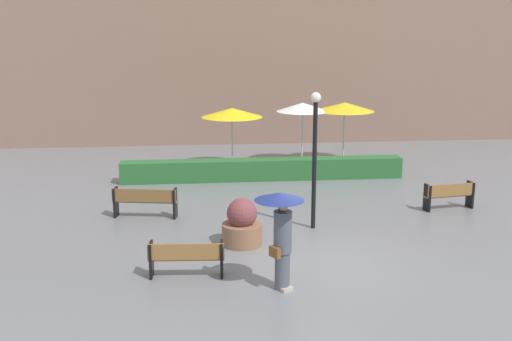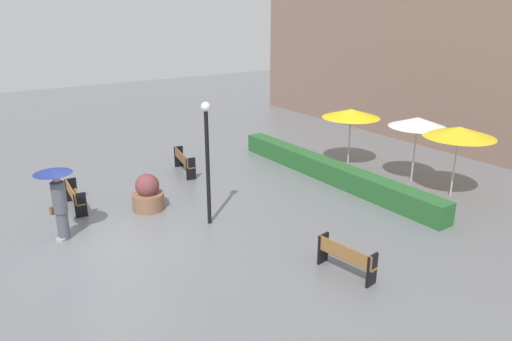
% 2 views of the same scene
% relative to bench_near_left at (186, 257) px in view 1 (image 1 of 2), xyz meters
% --- Properties ---
extents(ground_plane, '(60.00, 60.00, 0.00)m').
position_rel_bench_near_left_xyz_m(ground_plane, '(3.14, 0.34, -0.48)').
color(ground_plane, slate).
extents(bench_near_left, '(1.69, 0.48, 0.81)m').
position_rel_bench_near_left_xyz_m(bench_near_left, '(0.00, 0.00, 0.00)').
color(bench_near_left, olive).
rests_on(bench_near_left, ground).
extents(bench_far_right, '(1.61, 0.59, 0.81)m').
position_rel_bench_near_left_xyz_m(bench_far_right, '(7.89, 4.43, 0.00)').
color(bench_far_right, olive).
rests_on(bench_far_right, ground).
extents(bench_far_left, '(1.90, 0.69, 0.87)m').
position_rel_bench_near_left_xyz_m(bench_far_left, '(-1.24, 4.52, 0.05)').
color(bench_far_left, brown).
rests_on(bench_far_left, ground).
extents(pedestrian_with_umbrella, '(1.03, 1.03, 2.12)m').
position_rel_bench_near_left_xyz_m(pedestrian_with_umbrella, '(1.98, -0.85, 0.92)').
color(pedestrian_with_umbrella, '#4C515B').
rests_on(pedestrian_with_umbrella, ground).
extents(planter_pot, '(1.02, 1.02, 1.21)m').
position_rel_bench_near_left_xyz_m(planter_pot, '(1.38, 1.97, 0.04)').
color(planter_pot, brown).
rests_on(planter_pot, ground).
extents(lamp_post, '(0.28, 0.28, 3.74)m').
position_rel_bench_near_left_xyz_m(lamp_post, '(3.44, 3.10, 1.83)').
color(lamp_post, black).
rests_on(lamp_post, ground).
extents(patio_umbrella_yellow, '(2.36, 2.36, 2.38)m').
position_rel_bench_near_left_xyz_m(patio_umbrella_yellow, '(1.69, 10.70, 1.72)').
color(patio_umbrella_yellow, silver).
rests_on(patio_umbrella_yellow, ground).
extents(patio_umbrella_white, '(2.08, 2.08, 2.49)m').
position_rel_bench_near_left_xyz_m(patio_umbrella_white, '(4.54, 11.20, 1.83)').
color(patio_umbrella_white, silver).
rests_on(patio_umbrella_white, ground).
extents(patio_umbrella_yellow_far, '(2.38, 2.38, 2.48)m').
position_rel_bench_near_left_xyz_m(patio_umbrella_yellow_far, '(6.24, 11.18, 1.82)').
color(patio_umbrella_yellow_far, silver).
rests_on(patio_umbrella_yellow_far, ground).
extents(hedge_strip, '(10.20, 0.70, 0.75)m').
position_rel_bench_near_left_xyz_m(hedge_strip, '(2.67, 8.74, -0.10)').
color(hedge_strip, '#28602D').
rests_on(hedge_strip, ground).
extents(building_facade, '(28.00, 1.20, 8.16)m').
position_rel_bench_near_left_xyz_m(building_facade, '(3.14, 16.34, 3.60)').
color(building_facade, '#846656').
rests_on(building_facade, ground).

